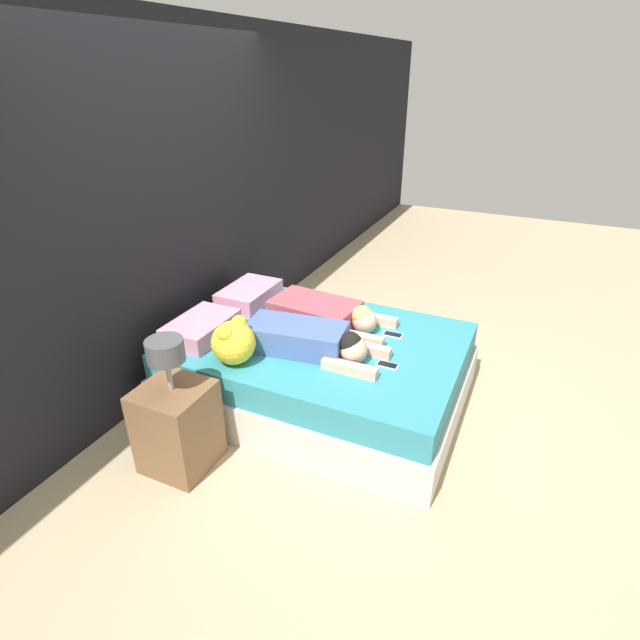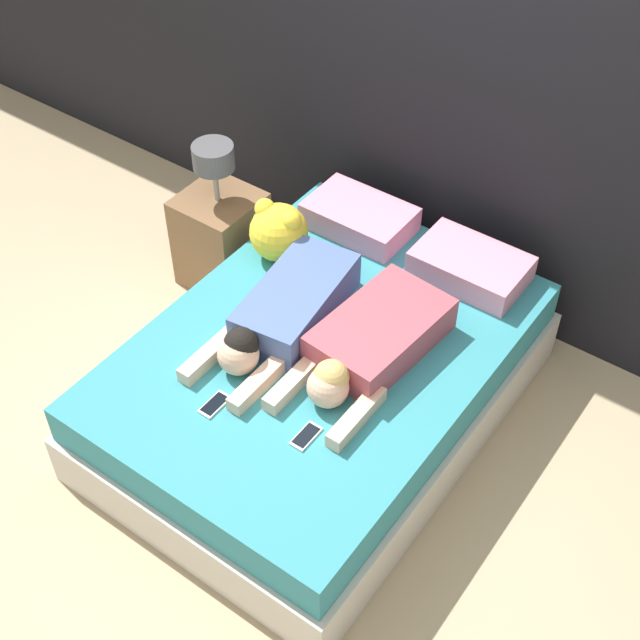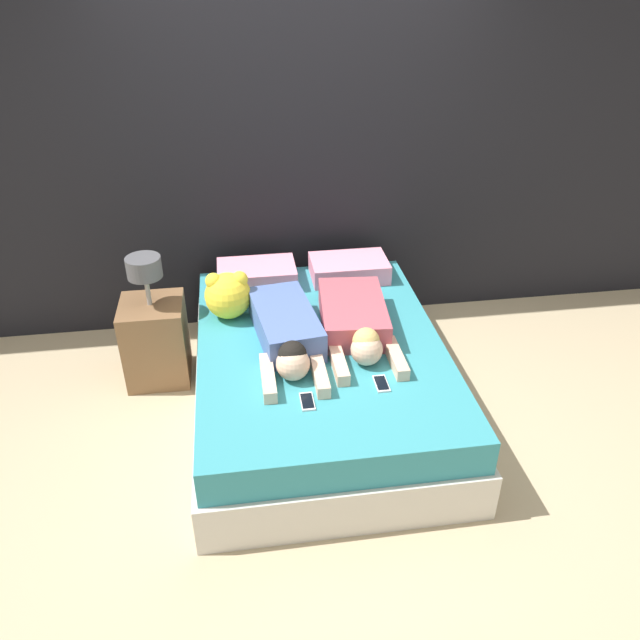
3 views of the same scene
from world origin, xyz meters
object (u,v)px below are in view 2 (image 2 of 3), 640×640
at_px(pillow_head_right, 471,266).
at_px(plush_toy, 279,231).
at_px(person_right, 369,345).
at_px(cell_phone_left, 215,405).
at_px(bed, 320,380).
at_px(person_left, 282,314).
at_px(nightstand, 221,235).
at_px(cell_phone_right, 306,436).
at_px(pillow_head_left, 360,217).

height_order(pillow_head_right, plush_toy, plush_toy).
relative_size(person_right, cell_phone_left, 6.46).
distance_m(pillow_head_right, person_right, 0.75).
height_order(bed, pillow_head_right, pillow_head_right).
bearing_deg(person_left, pillow_head_right, 57.43).
xyz_separation_m(person_right, nightstand, (-1.25, 0.44, -0.27)).
bearing_deg(bed, person_right, 13.16).
relative_size(bed, plush_toy, 6.73).
xyz_separation_m(bed, cell_phone_right, (0.26, -0.46, 0.26)).
relative_size(plush_toy, nightstand, 0.35).
height_order(bed, cell_phone_left, cell_phone_left).
xyz_separation_m(bed, nightstand, (-1.02, 0.49, 0.07)).
bearing_deg(cell_phone_left, cell_phone_right, 12.57).
height_order(pillow_head_right, nightstand, nightstand).
bearing_deg(person_right, person_left, -170.21).
bearing_deg(cell_phone_left, pillow_head_left, 97.38).
bearing_deg(bed, plush_toy, 144.12).
height_order(bed, person_left, person_left).
xyz_separation_m(person_left, cell_phone_left, (0.05, -0.54, -0.09)).
bearing_deg(cell_phone_right, pillow_head_left, 115.07).
height_order(pillow_head_left, cell_phone_right, pillow_head_left).
height_order(bed, pillow_head_left, pillow_head_left).
height_order(person_left, nightstand, nightstand).
xyz_separation_m(cell_phone_right, plush_toy, (-0.79, 0.84, 0.15)).
xyz_separation_m(bed, cell_phone_left, (-0.15, -0.56, 0.26)).
relative_size(pillow_head_left, cell_phone_right, 3.66).
distance_m(bed, pillow_head_right, 0.92).
relative_size(pillow_head_right, person_right, 0.57).
bearing_deg(plush_toy, cell_phone_left, -68.12).
distance_m(bed, person_right, 0.41).
distance_m(cell_phone_right, plush_toy, 1.16).
bearing_deg(pillow_head_left, person_right, -53.50).
xyz_separation_m(pillow_head_right, plush_toy, (-0.85, -0.42, 0.09)).
distance_m(person_right, nightstand, 1.35).
xyz_separation_m(person_left, plush_toy, (-0.33, 0.40, 0.06)).
height_order(bed, person_right, person_right).
relative_size(bed, pillow_head_right, 3.86).
relative_size(person_right, cell_phone_right, 6.46).
height_order(person_left, cell_phone_right, person_left).
relative_size(person_left, person_right, 1.05).
relative_size(person_left, plush_toy, 3.23).
height_order(pillow_head_right, person_left, person_left).
relative_size(person_right, nightstand, 1.06).
relative_size(bed, nightstand, 2.32).
relative_size(cell_phone_right, plush_toy, 0.48).
bearing_deg(pillow_head_right, bed, -112.18).
distance_m(person_left, plush_toy, 0.52).
bearing_deg(nightstand, plush_toy, -12.38).
xyz_separation_m(cell_phone_left, plush_toy, (-0.38, 0.94, 0.15)).
bearing_deg(plush_toy, person_left, -50.61).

